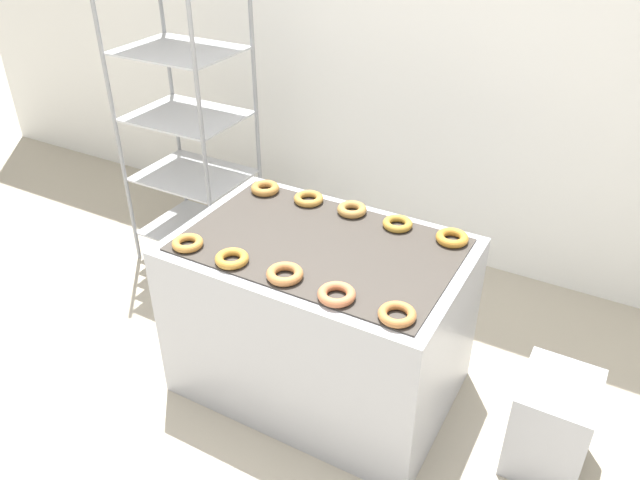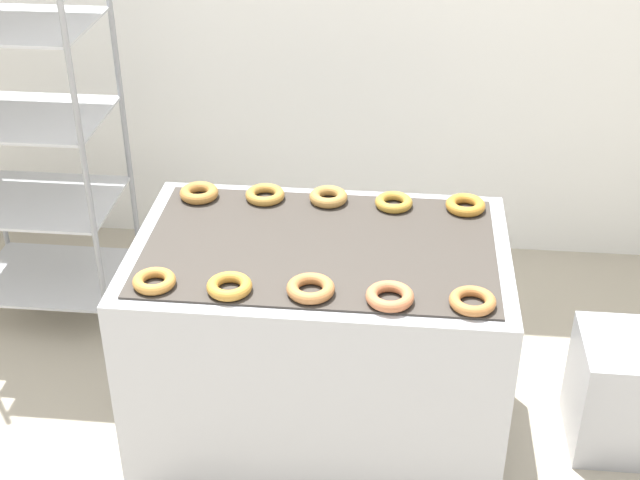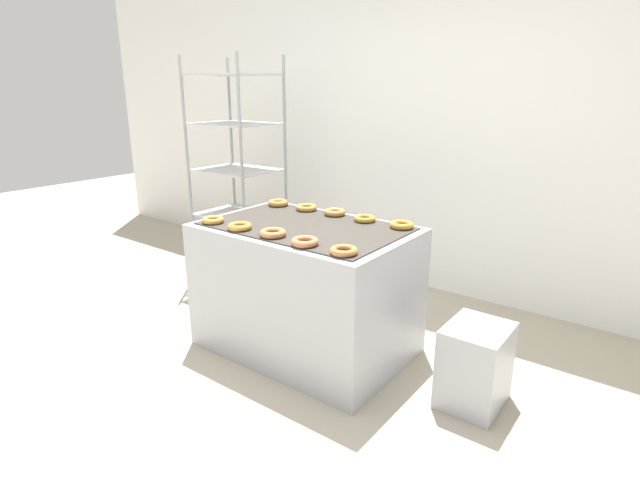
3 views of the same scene
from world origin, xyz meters
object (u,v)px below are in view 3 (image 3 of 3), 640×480
(donut_near_rightmost, at_px, (344,251))
(donut_far_rightmost, at_px, (402,225))
(baking_rack_cart, at_px, (237,170))
(fryer_machine, at_px, (306,288))
(donut_far_center, at_px, (335,212))
(donut_far_left, at_px, (306,208))
(donut_far_leftmost, at_px, (278,203))
(glaze_bin, at_px, (475,366))
(donut_near_left, at_px, (240,226))
(donut_near_right, at_px, (305,242))
(donut_near_leftmost, at_px, (213,220))
(donut_near_center, at_px, (273,233))
(donut_far_right, at_px, (365,219))

(donut_near_rightmost, xyz_separation_m, donut_far_rightmost, (0.00, 0.61, 0.00))
(baking_rack_cart, height_order, donut_far_rightmost, baking_rack_cart)
(baking_rack_cart, bearing_deg, donut_near_rightmost, -28.92)
(fryer_machine, height_order, donut_far_rightmost, donut_far_rightmost)
(baking_rack_cart, distance_m, donut_far_center, 1.33)
(donut_far_left, height_order, donut_far_center, donut_far_center)
(fryer_machine, xyz_separation_m, donut_far_rightmost, (0.50, 0.30, 0.43))
(donut_far_leftmost, bearing_deg, donut_far_rightmost, 0.34)
(glaze_bin, xyz_separation_m, donut_far_left, (-1.32, 0.24, 0.62))
(glaze_bin, relative_size, donut_far_left, 3.09)
(donut_near_left, bearing_deg, donut_far_left, 88.34)
(donut_near_right, relative_size, donut_far_rightmost, 1.04)
(donut_near_leftmost, height_order, donut_far_center, donut_far_center)
(donut_near_center, relative_size, donut_near_right, 1.01)
(donut_near_left, distance_m, donut_far_left, 0.61)
(donut_far_left, bearing_deg, fryer_machine, -52.69)
(donut_far_leftmost, xyz_separation_m, donut_far_left, (0.24, 0.01, -0.00))
(donut_far_leftmost, xyz_separation_m, donut_far_rightmost, (0.98, 0.01, -0.00))
(donut_near_rightmost, distance_m, donut_far_left, 0.95)
(donut_far_rightmost, bearing_deg, donut_far_center, 178.59)
(donut_near_leftmost, relative_size, donut_far_left, 0.94)
(donut_far_center, xyz_separation_m, donut_far_rightmost, (0.50, -0.01, -0.00))
(glaze_bin, bearing_deg, baking_rack_cart, 165.67)
(donut_near_rightmost, xyz_separation_m, donut_far_right, (-0.25, 0.61, 0.00))
(donut_far_left, bearing_deg, donut_near_rightmost, -40.19)
(glaze_bin, bearing_deg, donut_near_rightmost, -147.94)
(fryer_machine, xyz_separation_m, donut_near_center, (0.00, -0.29, 0.43))
(fryer_machine, distance_m, donut_near_rightmost, 0.73)
(donut_near_left, distance_m, donut_far_right, 0.78)
(donut_near_left, height_order, donut_far_right, donut_near_left)
(donut_near_leftmost, distance_m, donut_near_center, 0.50)
(donut_near_center, distance_m, donut_far_left, 0.65)
(donut_near_right, height_order, donut_near_rightmost, donut_near_right)
(baking_rack_cart, relative_size, donut_near_leftmost, 13.80)
(donut_far_rightmost, bearing_deg, donut_far_leftmost, -179.66)
(glaze_bin, height_order, donut_near_right, donut_near_right)
(glaze_bin, distance_m, donut_near_center, 1.30)
(glaze_bin, distance_m, donut_near_rightmost, 0.94)
(donut_near_center, relative_size, donut_near_rightmost, 1.05)
(donut_near_left, xyz_separation_m, donut_far_rightmost, (0.75, 0.60, 0.00))
(fryer_machine, xyz_separation_m, donut_near_rightmost, (0.49, -0.31, 0.43))
(donut_near_leftmost, bearing_deg, donut_near_center, 0.66)
(donut_near_leftmost, bearing_deg, fryer_machine, 31.13)
(glaze_bin, bearing_deg, donut_near_left, -164.66)
(donut_far_left, distance_m, donut_far_rightmost, 0.73)
(donut_far_center, distance_m, donut_far_right, 0.24)
(donut_near_left, xyz_separation_m, donut_near_rightmost, (0.75, -0.00, -0.00))
(glaze_bin, bearing_deg, fryer_machine, -176.60)
(donut_near_right, bearing_deg, donut_far_leftmost, 140.15)
(donut_near_rightmost, bearing_deg, donut_near_right, -179.60)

